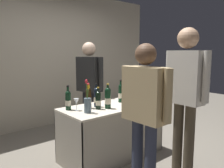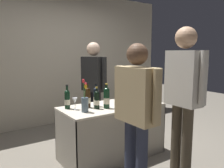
{
  "view_description": "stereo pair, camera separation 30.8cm",
  "coord_description": "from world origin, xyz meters",
  "px_view_note": "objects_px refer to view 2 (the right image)",
  "views": [
    {
      "loc": [
        -1.97,
        -2.34,
        1.48
      ],
      "look_at": [
        0.0,
        0.0,
        1.04
      ],
      "focal_mm": 36.03,
      "sensor_mm": 36.0,
      "label": 1
    },
    {
      "loc": [
        -1.73,
        -2.52,
        1.48
      ],
      "look_at": [
        0.0,
        0.0,
        1.04
      ],
      "focal_mm": 36.03,
      "sensor_mm": 36.0,
      "label": 2
    }
  ],
  "objects_px": {
    "tasting_table": "(112,121)",
    "vendor_presenter": "(94,81)",
    "flower_vase": "(85,103)",
    "display_bottle_0": "(67,99)",
    "taster_foreground_right": "(184,89)",
    "wine_glass_near_vendor": "(75,101)",
    "featured_wine_bottle": "(122,93)"
  },
  "relations": [
    {
      "from": "display_bottle_0",
      "to": "taster_foreground_right",
      "type": "xyz_separation_m",
      "value": [
        0.95,
        -1.08,
        0.19
      ]
    },
    {
      "from": "wine_glass_near_vendor",
      "to": "vendor_presenter",
      "type": "bearing_deg",
      "value": 45.65
    },
    {
      "from": "featured_wine_bottle",
      "to": "vendor_presenter",
      "type": "bearing_deg",
      "value": 96.11
    },
    {
      "from": "display_bottle_0",
      "to": "taster_foreground_right",
      "type": "height_order",
      "value": "taster_foreground_right"
    },
    {
      "from": "wine_glass_near_vendor",
      "to": "flower_vase",
      "type": "bearing_deg",
      "value": -74.8
    },
    {
      "from": "wine_glass_near_vendor",
      "to": "display_bottle_0",
      "type": "bearing_deg",
      "value": 124.89
    },
    {
      "from": "taster_foreground_right",
      "to": "tasting_table",
      "type": "bearing_deg",
      "value": 23.55
    },
    {
      "from": "wine_glass_near_vendor",
      "to": "vendor_presenter",
      "type": "distance_m",
      "value": 0.97
    },
    {
      "from": "vendor_presenter",
      "to": "display_bottle_0",
      "type": "bearing_deg",
      "value": -63.14
    },
    {
      "from": "tasting_table",
      "to": "featured_wine_bottle",
      "type": "relative_size",
      "value": 4.31
    },
    {
      "from": "tasting_table",
      "to": "vendor_presenter",
      "type": "distance_m",
      "value": 0.92
    },
    {
      "from": "tasting_table",
      "to": "vendor_presenter",
      "type": "bearing_deg",
      "value": 78.91
    },
    {
      "from": "flower_vase",
      "to": "vendor_presenter",
      "type": "xyz_separation_m",
      "value": [
        0.63,
        0.87,
        0.12
      ]
    },
    {
      "from": "tasting_table",
      "to": "flower_vase",
      "type": "xyz_separation_m",
      "value": [
        -0.48,
        -0.1,
        0.35
      ]
    },
    {
      "from": "tasting_table",
      "to": "vendor_presenter",
      "type": "relative_size",
      "value": 0.87
    },
    {
      "from": "wine_glass_near_vendor",
      "to": "taster_foreground_right",
      "type": "bearing_deg",
      "value": -48.03
    },
    {
      "from": "tasting_table",
      "to": "taster_foreground_right",
      "type": "distance_m",
      "value": 1.13
    },
    {
      "from": "display_bottle_0",
      "to": "flower_vase",
      "type": "height_order",
      "value": "flower_vase"
    },
    {
      "from": "wine_glass_near_vendor",
      "to": "vendor_presenter",
      "type": "xyz_separation_m",
      "value": [
        0.68,
        0.69,
        0.13
      ]
    },
    {
      "from": "taster_foreground_right",
      "to": "wine_glass_near_vendor",
      "type": "bearing_deg",
      "value": 43.69
    },
    {
      "from": "tasting_table",
      "to": "display_bottle_0",
      "type": "relative_size",
      "value": 4.48
    },
    {
      "from": "wine_glass_near_vendor",
      "to": "flower_vase",
      "type": "xyz_separation_m",
      "value": [
        0.05,
        -0.18,
        0.01
      ]
    },
    {
      "from": "tasting_table",
      "to": "vendor_presenter",
      "type": "height_order",
      "value": "vendor_presenter"
    },
    {
      "from": "featured_wine_bottle",
      "to": "taster_foreground_right",
      "type": "distance_m",
      "value": 1.01
    },
    {
      "from": "tasting_table",
      "to": "vendor_presenter",
      "type": "xyz_separation_m",
      "value": [
        0.15,
        0.77,
        0.48
      ]
    },
    {
      "from": "wine_glass_near_vendor",
      "to": "taster_foreground_right",
      "type": "distance_m",
      "value": 1.34
    },
    {
      "from": "display_bottle_0",
      "to": "wine_glass_near_vendor",
      "type": "distance_m",
      "value": 0.11
    },
    {
      "from": "featured_wine_bottle",
      "to": "flower_vase",
      "type": "xyz_separation_m",
      "value": [
        -0.7,
        -0.17,
        -0.02
      ]
    },
    {
      "from": "featured_wine_bottle",
      "to": "wine_glass_near_vendor",
      "type": "height_order",
      "value": "featured_wine_bottle"
    },
    {
      "from": "display_bottle_0",
      "to": "wine_glass_near_vendor",
      "type": "relative_size",
      "value": 2.05
    },
    {
      "from": "tasting_table",
      "to": "featured_wine_bottle",
      "type": "xyz_separation_m",
      "value": [
        0.23,
        0.07,
        0.37
      ]
    },
    {
      "from": "display_bottle_0",
      "to": "taster_foreground_right",
      "type": "distance_m",
      "value": 1.45
    }
  ]
}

